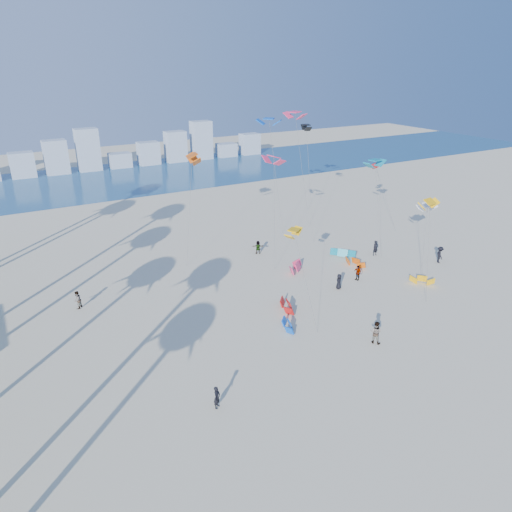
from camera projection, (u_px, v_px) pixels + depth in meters
ground at (337, 410)px, 31.04m from camera, size 220.00×220.00×0.00m
ocean at (94, 181)px, 88.94m from camera, size 220.00×220.00×0.00m
kitesurfer_near at (217, 397)px, 31.01m from camera, size 0.69×0.67×1.61m
kitesurfer_mid at (376, 332)px, 38.08m from camera, size 1.11×1.17×1.92m
kitesurfers_far at (321, 264)px, 51.04m from camera, size 38.39×13.58×1.89m
grounded_kites at (332, 276)px, 49.24m from camera, size 18.56×13.00×0.95m
flying_kites at (304, 152)px, 54.03m from camera, size 29.54×28.62×15.42m
distant_skyline at (75, 157)px, 95.26m from camera, size 85.00×3.00×8.40m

